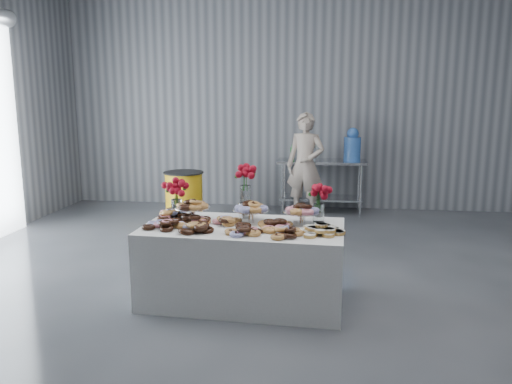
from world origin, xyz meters
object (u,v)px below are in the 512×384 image
at_px(prep_table, 321,177).
at_px(trash_barrel, 184,197).
at_px(water_jug, 352,146).
at_px(person, 305,165).
at_px(display_table, 243,263).

xyz_separation_m(prep_table, trash_barrel, (-2.15, -0.98, -0.22)).
distance_m(water_jug, trash_barrel, 2.92).
relative_size(prep_table, person, 0.87).
relative_size(person, trash_barrel, 2.14).
xyz_separation_m(person, trash_barrel, (-1.88, -0.61, -0.46)).
bearing_deg(display_table, person, 82.57).
bearing_deg(prep_table, water_jug, -0.00).
distance_m(prep_table, water_jug, 0.73).
bearing_deg(display_table, trash_barrel, 115.72).
relative_size(display_table, trash_barrel, 2.36).
distance_m(display_table, trash_barrel, 3.27).
distance_m(prep_table, person, 0.52).
bearing_deg(trash_barrel, water_jug, 20.33).
bearing_deg(water_jug, trash_barrel, -159.67).
bearing_deg(person, trash_barrel, -147.72).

